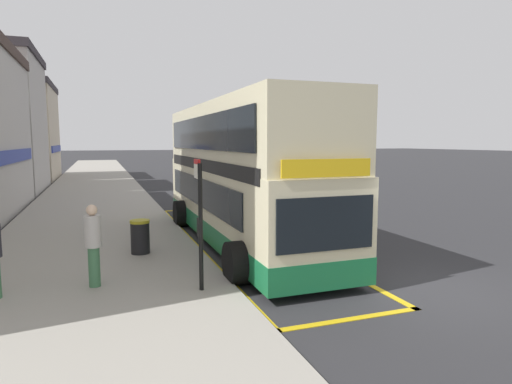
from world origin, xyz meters
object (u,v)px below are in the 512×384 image
object	(u,v)px
bus_stop_sign	(200,214)
litter_bin	(140,237)
pedestrian_further_back	(93,242)
double_decker_bus	(239,178)
parked_car_white_distant	(185,159)
parked_car_silver_kerbside	(261,174)

from	to	relation	value
bus_stop_sign	litter_bin	size ratio (longest dim) A/B	2.91
bus_stop_sign	pedestrian_further_back	bearing A→B (deg)	156.35
double_decker_bus	parked_car_white_distant	xyz separation A→B (m)	(6.97, 46.80, -1.27)
pedestrian_further_back	parked_car_white_distant	bearing A→B (deg)	77.27
parked_car_white_distant	litter_bin	xyz separation A→B (m)	(-10.20, -47.82, -0.19)
double_decker_bus	parked_car_white_distant	world-z (taller)	double_decker_bus
bus_stop_sign	pedestrian_further_back	distance (m)	2.39
parked_car_silver_kerbside	litter_bin	bearing A→B (deg)	-122.04
pedestrian_further_back	litter_bin	size ratio (longest dim) A/B	1.89
double_decker_bus	parked_car_silver_kerbside	distance (m)	18.45
bus_stop_sign	parked_car_silver_kerbside	bearing A→B (deg)	66.33
bus_stop_sign	pedestrian_further_back	world-z (taller)	bus_stop_sign
bus_stop_sign	parked_car_silver_kerbside	xyz separation A→B (m)	(9.40, 21.45, -0.94)
parked_car_silver_kerbside	parked_car_white_distant	bearing A→B (deg)	88.09
parked_car_silver_kerbside	pedestrian_further_back	distance (m)	23.54
litter_bin	double_decker_bus	bearing A→B (deg)	17.54
parked_car_silver_kerbside	parked_car_white_distant	world-z (taller)	same
parked_car_silver_kerbside	litter_bin	world-z (taller)	parked_car_silver_kerbside
parked_car_silver_kerbside	pedestrian_further_back	world-z (taller)	pedestrian_further_back
double_decker_bus	bus_stop_sign	distance (m)	5.04
double_decker_bus	parked_car_silver_kerbside	world-z (taller)	double_decker_bus
double_decker_bus	parked_car_white_distant	bearing A→B (deg)	81.52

